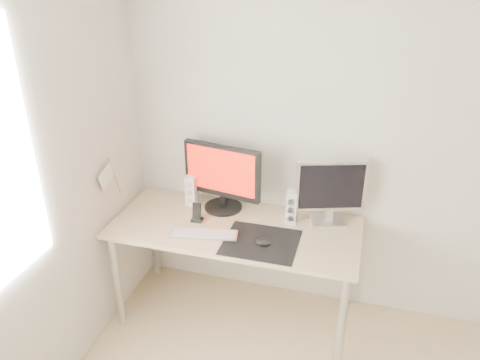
{
  "coord_description": "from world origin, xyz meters",
  "views": [
    {
      "loc": [
        -0.19,
        -1.11,
        2.3
      ],
      "look_at": [
        -0.93,
        1.49,
        1.01
      ],
      "focal_mm": 35.0,
      "sensor_mm": 36.0,
      "label": 1
    }
  ],
  "objects_px": {
    "main_monitor": "(222,175)",
    "speaker_right": "(292,207)",
    "mouse": "(263,242)",
    "desk": "(235,236)",
    "keyboard": "(204,234)",
    "second_monitor": "(331,189)",
    "speaker_left": "(192,190)",
    "phone_dock": "(197,215)"
  },
  "relations": [
    {
      "from": "desk",
      "to": "keyboard",
      "type": "bearing_deg",
      "value": -134.03
    },
    {
      "from": "mouse",
      "to": "keyboard",
      "type": "xyz_separation_m",
      "value": [
        -0.38,
        0.01,
        -0.01
      ]
    },
    {
      "from": "mouse",
      "to": "main_monitor",
      "type": "height_order",
      "value": "main_monitor"
    },
    {
      "from": "main_monitor",
      "to": "speaker_right",
      "type": "height_order",
      "value": "main_monitor"
    },
    {
      "from": "speaker_right",
      "to": "keyboard",
      "type": "xyz_separation_m",
      "value": [
        -0.5,
        -0.3,
        -0.1
      ]
    },
    {
      "from": "desk",
      "to": "speaker_right",
      "type": "xyz_separation_m",
      "value": [
        0.34,
        0.14,
        0.19
      ]
    },
    {
      "from": "mouse",
      "to": "main_monitor",
      "type": "bearing_deg",
      "value": 135.39
    },
    {
      "from": "mouse",
      "to": "second_monitor",
      "type": "distance_m",
      "value": 0.56
    },
    {
      "from": "phone_dock",
      "to": "mouse",
      "type": "bearing_deg",
      "value": -18.87
    },
    {
      "from": "second_monitor",
      "to": "speaker_right",
      "type": "height_order",
      "value": "second_monitor"
    },
    {
      "from": "mouse",
      "to": "desk",
      "type": "height_order",
      "value": "mouse"
    },
    {
      "from": "keyboard",
      "to": "main_monitor",
      "type": "bearing_deg",
      "value": 88.54
    },
    {
      "from": "second_monitor",
      "to": "speaker_left",
      "type": "distance_m",
      "value": 0.95
    },
    {
      "from": "keyboard",
      "to": "desk",
      "type": "bearing_deg",
      "value": 45.97
    },
    {
      "from": "second_monitor",
      "to": "desk",
      "type": "bearing_deg",
      "value": -159.54
    },
    {
      "from": "main_monitor",
      "to": "keyboard",
      "type": "relative_size",
      "value": 1.26
    },
    {
      "from": "main_monitor",
      "to": "mouse",
      "type": "bearing_deg",
      "value": -44.61
    },
    {
      "from": "desk",
      "to": "main_monitor",
      "type": "distance_m",
      "value": 0.41
    },
    {
      "from": "keyboard",
      "to": "phone_dock",
      "type": "xyz_separation_m",
      "value": [
        -0.1,
        0.15,
        0.03
      ]
    },
    {
      "from": "second_monitor",
      "to": "speaker_right",
      "type": "xyz_separation_m",
      "value": [
        -0.23,
        -0.07,
        -0.13
      ]
    },
    {
      "from": "main_monitor",
      "to": "speaker_left",
      "type": "distance_m",
      "value": 0.27
    },
    {
      "from": "desk",
      "to": "phone_dock",
      "type": "height_order",
      "value": "phone_dock"
    },
    {
      "from": "speaker_left",
      "to": "phone_dock",
      "type": "bearing_deg",
      "value": -60.85
    },
    {
      "from": "mouse",
      "to": "keyboard",
      "type": "bearing_deg",
      "value": 178.09
    },
    {
      "from": "mouse",
      "to": "second_monitor",
      "type": "height_order",
      "value": "second_monitor"
    },
    {
      "from": "desk",
      "to": "second_monitor",
      "type": "height_order",
      "value": "second_monitor"
    },
    {
      "from": "main_monitor",
      "to": "speaker_right",
      "type": "xyz_separation_m",
      "value": [
        0.49,
        -0.05,
        -0.14
      ]
    },
    {
      "from": "main_monitor",
      "to": "second_monitor",
      "type": "relative_size",
      "value": 1.25
    },
    {
      "from": "main_monitor",
      "to": "keyboard",
      "type": "height_order",
      "value": "main_monitor"
    },
    {
      "from": "mouse",
      "to": "speaker_right",
      "type": "distance_m",
      "value": 0.35
    },
    {
      "from": "main_monitor",
      "to": "speaker_left",
      "type": "bearing_deg",
      "value": -179.65
    },
    {
      "from": "speaker_right",
      "to": "phone_dock",
      "type": "relative_size",
      "value": 1.71
    },
    {
      "from": "second_monitor",
      "to": "keyboard",
      "type": "height_order",
      "value": "second_monitor"
    },
    {
      "from": "main_monitor",
      "to": "speaker_left",
      "type": "height_order",
      "value": "main_monitor"
    },
    {
      "from": "main_monitor",
      "to": "phone_dock",
      "type": "relative_size",
      "value": 4.24
    },
    {
      "from": "mouse",
      "to": "keyboard",
      "type": "relative_size",
      "value": 0.24
    },
    {
      "from": "mouse",
      "to": "speaker_right",
      "type": "relative_size",
      "value": 0.47
    },
    {
      "from": "main_monitor",
      "to": "speaker_right",
      "type": "bearing_deg",
      "value": -6.05
    },
    {
      "from": "speaker_left",
      "to": "phone_dock",
      "type": "xyz_separation_m",
      "value": [
        0.11,
        -0.2,
        -0.07
      ]
    },
    {
      "from": "mouse",
      "to": "speaker_left",
      "type": "xyz_separation_m",
      "value": [
        -0.6,
        0.37,
        0.09
      ]
    },
    {
      "from": "desk",
      "to": "main_monitor",
      "type": "height_order",
      "value": "main_monitor"
    },
    {
      "from": "second_monitor",
      "to": "speaker_left",
      "type": "bearing_deg",
      "value": -178.83
    }
  ]
}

